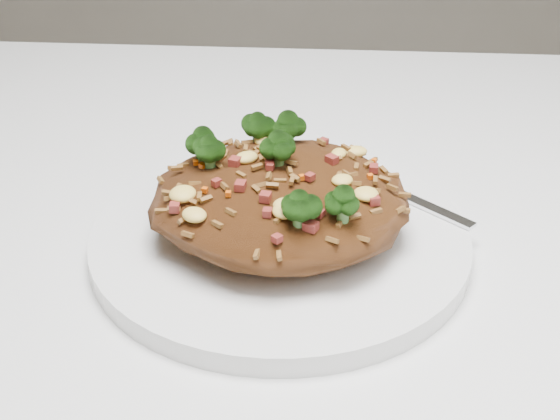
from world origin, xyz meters
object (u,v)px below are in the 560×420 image
at_px(plate, 280,239).
at_px(fried_rice, 279,189).
at_px(fork, 384,187).
at_px(dining_table, 321,374).

height_order(plate, fried_rice, fried_rice).
bearing_deg(fork, dining_table, -75.89).
bearing_deg(dining_table, plate, 147.64).
distance_m(plate, fried_rice, 0.04).
relative_size(plate, fork, 1.85).
xyz_separation_m(plate, fried_rice, (-0.00, 0.00, 0.04)).
xyz_separation_m(fried_rice, fork, (0.07, 0.06, -0.03)).
height_order(dining_table, plate, plate).
bearing_deg(fork, plate, -98.78).
bearing_deg(plate, fork, 39.88).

